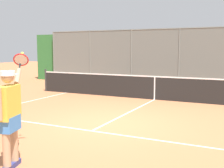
% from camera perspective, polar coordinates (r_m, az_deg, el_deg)
% --- Properties ---
extents(ground_plane, '(60.00, 60.00, 0.00)m').
position_cam_1_polar(ground_plane, '(8.12, -1.08, -7.71)').
color(ground_plane, '#B76B42').
extents(court_line_markings, '(8.61, 9.22, 0.01)m').
position_cam_1_polar(court_line_markings, '(7.13, -5.47, -9.79)').
color(court_line_markings, white).
rests_on(court_line_markings, ground).
extents(fence_backdrop, '(19.07, 1.37, 3.12)m').
position_cam_1_polar(fence_backdrop, '(16.28, 13.39, 4.67)').
color(fence_backdrop, slate).
rests_on(fence_backdrop, ground).
extents(tennis_net, '(11.06, 0.09, 1.07)m').
position_cam_1_polar(tennis_net, '(11.89, 8.30, -0.68)').
color(tennis_net, '#2D2D2D').
rests_on(tennis_net, ground).
extents(tennis_player, '(0.77, 1.28, 1.98)m').
position_cam_1_polar(tennis_player, '(5.26, -19.35, -5.05)').
color(tennis_player, navy).
rests_on(tennis_player, ground).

